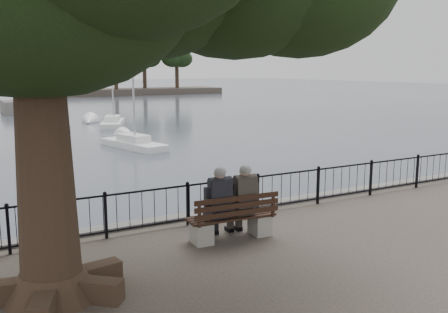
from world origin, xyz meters
TOP-DOWN VIEW (x-y plane):
  - harbor at (0.00, 3.00)m, footprint 260.00×260.00m
  - railing at (0.00, 2.50)m, footprint 22.06×0.06m
  - bench at (-0.56, 1.09)m, footprint 2.04×0.73m
  - person_left at (-0.87, 1.23)m, footprint 0.51×0.85m
  - person_right at (-0.27, 1.19)m, footprint 0.51×0.85m
  - lion_monument at (2.00, 49.94)m, footprint 5.79×5.79m
  - sailboat_c at (3.70, 20.58)m, footprint 2.75×5.55m
  - sailboat_f at (1.20, 33.54)m, footprint 2.05×5.35m
  - sailboat_g at (6.02, 32.77)m, footprint 3.49×5.77m
  - far_shore at (25.54, 79.46)m, footprint 30.00×8.60m

SIDE VIEW (x-z plane):
  - sailboat_f at x=1.20m, z-range -5.65..4.25m
  - sailboat_g at x=6.02m, z-range -5.87..4.48m
  - sailboat_c at x=3.70m, z-range -6.10..4.74m
  - harbor at x=0.00m, z-range -1.10..0.10m
  - bench at x=-0.56m, z-range -0.16..0.90m
  - railing at x=0.00m, z-range 0.06..1.06m
  - person_left at x=-0.87m, z-range -0.07..1.61m
  - person_right at x=-0.27m, z-range -0.07..1.61m
  - lion_monument at x=2.00m, z-range -3.15..5.44m
  - far_shore at x=25.54m, z-range -1.59..7.59m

